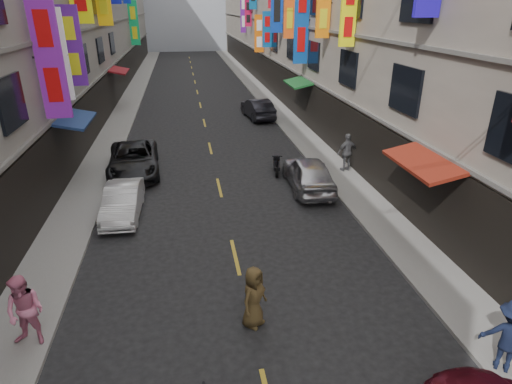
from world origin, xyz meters
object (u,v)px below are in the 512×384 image
object	(u,v)px
car_left_mid	(123,201)
pedestrian_rnear	(510,336)
pedestrian_lfar	(25,311)
pedestrian_rfar	(347,152)
car_right_mid	(308,173)
car_left_far	(134,160)
car_right_far	(258,108)
pedestrian_crossing	(254,297)
scooter_far_right	(276,164)

from	to	relation	value
car_left_mid	pedestrian_rnear	world-z (taller)	pedestrian_rnear
pedestrian_lfar	pedestrian_rnear	distance (m)	11.11
pedestrian_rnear	pedestrian_rfar	bearing A→B (deg)	-55.61
car_right_mid	pedestrian_rfar	distance (m)	2.94
car_left_far	car_right_mid	world-z (taller)	car_right_mid
car_right_far	pedestrian_lfar	world-z (taller)	pedestrian_lfar
pedestrian_lfar	car_left_mid	bearing A→B (deg)	93.13
pedestrian_rfar	pedestrian_rnear	bearing A→B (deg)	72.89
pedestrian_crossing	pedestrian_rnear	bearing A→B (deg)	-70.68
car_right_far	pedestrian_rnear	world-z (taller)	pedestrian_rnear
pedestrian_lfar	pedestrian_crossing	world-z (taller)	pedestrian_lfar
car_right_mid	pedestrian_lfar	bearing A→B (deg)	44.57
scooter_far_right	pedestrian_rfar	distance (m)	3.54
pedestrian_rfar	scooter_far_right	bearing A→B (deg)	-22.83
pedestrian_rnear	pedestrian_crossing	world-z (taller)	pedestrian_rnear
car_right_far	pedestrian_crossing	world-z (taller)	pedestrian_crossing
pedestrian_crossing	car_left_mid	bearing A→B (deg)	74.45
car_left_mid	car_left_far	bearing A→B (deg)	91.49
car_right_mid	car_right_far	bearing A→B (deg)	-87.47
scooter_far_right	pedestrian_rnear	xyz separation A→B (m)	(2.39, -13.35, 0.58)
scooter_far_right	car_right_mid	size ratio (longest dim) A/B	0.41
car_left_mid	car_right_mid	world-z (taller)	car_right_mid
pedestrian_rfar	car_right_far	bearing A→B (deg)	-90.93
car_left_far	car_right_mid	size ratio (longest dim) A/B	1.17
car_right_mid	pedestrian_rnear	world-z (taller)	pedestrian_rnear
car_left_mid	pedestrian_lfar	xyz separation A→B (m)	(-1.40, -7.03, 0.44)
car_left_far	car_right_far	distance (m)	12.96
car_left_far	car_right_mid	distance (m)	8.66
car_left_mid	car_right_far	size ratio (longest dim) A/B	0.86
car_right_mid	pedestrian_lfar	size ratio (longest dim) A/B	2.33
car_left_far	car_right_mid	xyz separation A→B (m)	(8.00, -3.33, 0.03)
car_left_far	car_right_far	bearing A→B (deg)	48.13
car_right_mid	pedestrian_crossing	world-z (taller)	pedestrian_crossing
car_left_far	car_right_mid	bearing A→B (deg)	-26.35
pedestrian_lfar	car_right_far	bearing A→B (deg)	81.27
car_left_mid	pedestrian_rnear	size ratio (longest dim) A/B	2.10
car_left_mid	pedestrian_lfar	distance (m)	7.18
pedestrian_rnear	car_left_far	bearing A→B (deg)	-17.89
pedestrian_lfar	pedestrian_rnear	world-z (taller)	pedestrian_lfar
pedestrian_lfar	scooter_far_right	bearing A→B (deg)	66.30
scooter_far_right	pedestrian_lfar	world-z (taller)	pedestrian_lfar
car_left_far	pedestrian_lfar	world-z (taller)	pedestrian_lfar
car_right_far	pedestrian_lfar	bearing A→B (deg)	59.67
car_left_mid	car_left_far	world-z (taller)	car_left_far
car_right_mid	car_left_far	bearing A→B (deg)	-20.05
car_right_far	pedestrian_crossing	xyz separation A→B (m)	(-3.92, -22.11, 0.14)
car_left_far	pedestrian_crossing	distance (m)	12.58
scooter_far_right	car_right_far	distance (m)	11.32
car_left_mid	pedestrian_rfar	xyz separation A→B (m)	(10.43, 3.07, 0.45)
scooter_far_right	car_right_far	xyz separation A→B (m)	(0.99, 11.28, 0.28)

